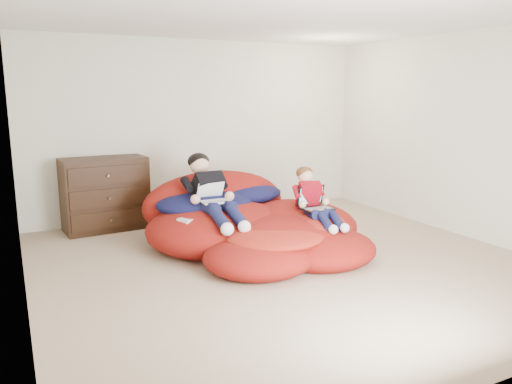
% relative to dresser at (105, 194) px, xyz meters
% --- Properties ---
extents(room_shell, '(5.10, 5.10, 2.77)m').
position_rel_dresser_xyz_m(room_shell, '(1.46, -2.22, -0.25)').
color(room_shell, tan).
rests_on(room_shell, ground).
extents(dresser, '(1.09, 0.63, 0.95)m').
position_rel_dresser_xyz_m(dresser, '(0.00, 0.00, 0.00)').
color(dresser, black).
rests_on(dresser, ground).
extents(beanbag_pile, '(2.50, 2.42, 0.90)m').
position_rel_dresser_xyz_m(beanbag_pile, '(1.39, -1.55, -0.22)').
color(beanbag_pile, '#9D1811').
rests_on(beanbag_pile, ground).
extents(cream_pillow, '(0.43, 0.27, 0.27)m').
position_rel_dresser_xyz_m(cream_pillow, '(0.96, -0.74, 0.15)').
color(cream_pillow, beige).
rests_on(cream_pillow, beanbag_pile).
extents(older_boy, '(0.37, 1.26, 0.72)m').
position_rel_dresser_xyz_m(older_boy, '(0.92, -1.37, 0.21)').
color(older_boy, black).
rests_on(older_boy, beanbag_pile).
extents(younger_boy, '(0.31, 0.84, 0.62)m').
position_rel_dresser_xyz_m(younger_boy, '(1.94, -1.95, 0.13)').
color(younger_boy, '#A90E1D').
rests_on(younger_boy, beanbag_pile).
extents(laptop_white, '(0.31, 0.33, 0.20)m').
position_rel_dresser_xyz_m(laptop_white, '(0.92, -1.48, 0.16)').
color(laptop_white, white).
rests_on(laptop_white, older_boy).
extents(laptop_black, '(0.35, 0.31, 0.25)m').
position_rel_dresser_xyz_m(laptop_black, '(1.94, -1.97, 0.08)').
color(laptop_black, black).
rests_on(laptop_black, younger_boy).
extents(power_adapter, '(0.22, 0.22, 0.06)m').
position_rel_dresser_xyz_m(power_adapter, '(0.57, -1.62, -0.05)').
color(power_adapter, white).
rests_on(power_adapter, beanbag_pile).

